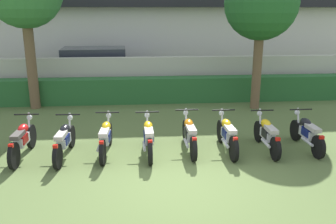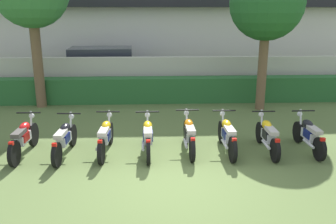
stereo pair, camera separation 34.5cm
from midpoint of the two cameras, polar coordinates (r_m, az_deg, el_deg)
ground at (r=7.47m, az=0.01°, el=-11.44°), size 60.00×60.00×0.00m
building at (r=20.66m, az=-3.44°, el=16.18°), size 24.48×6.50×7.18m
compound_wall at (r=14.53m, az=-2.58°, el=5.48°), size 23.25×0.30×1.67m
hedge_row at (r=13.91m, az=-2.44°, el=3.54°), size 18.60×0.70×0.96m
parked_car at (r=16.27m, az=-11.64°, el=6.64°), size 4.58×2.24×1.89m
tree_far_side at (r=13.03m, az=13.88°, el=16.33°), size 2.52×2.52×4.95m
motorcycle_in_row_0 at (r=9.32m, az=-23.18°, el=-4.11°), size 0.60×1.93×0.96m
motorcycle_in_row_1 at (r=9.00m, az=-17.25°, el=-4.28°), size 0.60×1.92×0.95m
motorcycle_in_row_2 at (r=8.94m, az=-10.98°, el=-3.95°), size 0.60×1.90×0.95m
motorcycle_in_row_3 at (r=8.81m, az=-4.26°, el=-3.95°), size 0.60×1.89×0.96m
motorcycle_in_row_4 at (r=9.00m, az=2.31°, el=-3.52°), size 0.60×1.92×0.96m
motorcycle_in_row_5 at (r=9.07m, az=8.32°, el=-3.51°), size 0.60×1.90×0.96m
motorcycle_in_row_6 at (r=9.31m, az=14.45°, el=-3.41°), size 0.60×1.86×0.94m
motorcycle_in_row_7 at (r=9.72m, az=20.31°, el=-3.10°), size 0.60×1.83×0.94m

